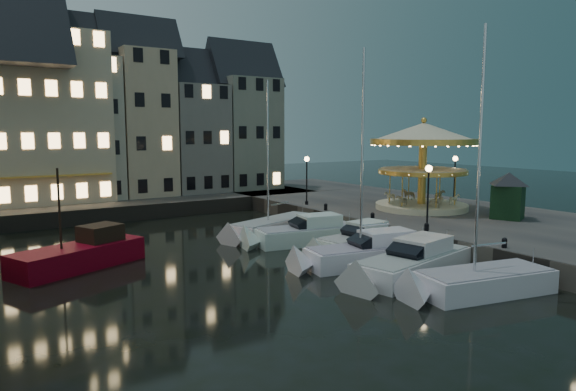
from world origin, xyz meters
TOP-DOWN VIEW (x-y plane):
  - ground at (0.00, 0.00)m, footprint 160.00×160.00m
  - quay_east at (14.00, 6.00)m, footprint 16.00×56.00m
  - quay_north at (-8.00, 28.00)m, footprint 44.00×12.00m
  - quaywall_e at (6.00, 6.00)m, footprint 0.15×44.00m
  - quaywall_n at (-6.00, 22.00)m, footprint 48.00×0.15m
  - streetlamp_b at (7.20, 1.00)m, footprint 0.44×0.44m
  - streetlamp_c at (7.20, 14.50)m, footprint 0.44×0.44m
  - streetlamp_d at (18.50, 8.00)m, footprint 0.44×0.44m
  - bollard_a at (6.60, -5.00)m, footprint 0.30×0.30m
  - bollard_b at (6.60, 0.50)m, footprint 0.30×0.30m
  - bollard_c at (6.60, 5.50)m, footprint 0.30×0.30m
  - bollard_d at (6.60, 11.00)m, footprint 0.30×0.30m
  - townhouse_nb at (-14.05, 30.00)m, footprint 6.16×8.00m
  - townhouse_nc at (-8.00, 30.00)m, footprint 6.82×8.00m
  - townhouse_nd at (-2.25, 30.00)m, footprint 5.50×8.00m
  - townhouse_ne at (3.20, 30.00)m, footprint 6.16×8.00m
  - townhouse_nf at (9.25, 30.00)m, footprint 6.82×8.00m
  - hotel_corner at (-14.00, 30.00)m, footprint 17.60×9.00m
  - motorboat_a at (1.74, -6.81)m, footprint 7.71×3.91m
  - motorboat_b at (1.43, -2.98)m, footprint 9.04×4.29m
  - motorboat_c at (1.07, -0.01)m, footprint 8.90×3.70m
  - motorboat_d at (2.35, 2.47)m, footprint 6.90×2.91m
  - motorboat_e at (1.31, 6.64)m, footprint 8.27×3.71m
  - motorboat_f at (0.95, 10.34)m, footprint 8.83×4.97m
  - red_fishing_boat at (-12.60, 8.45)m, footprint 7.67×5.21m
  - carousel at (13.58, 7.27)m, footprint 8.48×8.48m
  - ticket_kiosk at (15.24, 0.60)m, footprint 3.27×3.27m

SIDE VIEW (x-z plane):
  - ground at x=0.00m, z-range 0.00..0.00m
  - motorboat_f at x=0.95m, z-range -5.41..6.47m
  - motorboat_a at x=1.74m, z-range -5.84..6.92m
  - motorboat_d at x=2.35m, z-range -0.44..1.71m
  - motorboat_e at x=1.31m, z-range -0.43..1.72m
  - motorboat_b at x=1.43m, z-range -0.43..1.72m
  - quay_east at x=14.00m, z-range 0.00..1.30m
  - quay_north at x=-8.00m, z-range 0.00..1.30m
  - quaywall_e at x=6.00m, z-range 0.00..1.30m
  - quaywall_n at x=-6.00m, z-range 0.00..1.30m
  - motorboat_c at x=1.07m, z-range -5.21..6.56m
  - red_fishing_boat at x=-12.60m, z-range -2.25..3.63m
  - bollard_a at x=6.60m, z-range 1.32..1.89m
  - bollard_b at x=6.60m, z-range 1.32..1.89m
  - bollard_c at x=6.60m, z-range 1.32..1.89m
  - bollard_d at x=6.60m, z-range 1.32..1.89m
  - ticket_kiosk at x=15.24m, z-range 1.66..5.49m
  - streetlamp_b at x=7.20m, z-range 1.93..6.10m
  - streetlamp_c at x=7.20m, z-range 1.93..6.10m
  - streetlamp_d at x=18.50m, z-range 1.93..6.10m
  - carousel at x=13.58m, z-range 2.48..9.90m
  - townhouse_ne at x=3.20m, z-range 1.38..14.18m
  - townhouse_nb at x=-14.05m, z-range 1.38..15.18m
  - townhouse_nf at x=9.25m, z-range 1.38..15.18m
  - townhouse_nc at x=-8.00m, z-range 1.38..16.18m
  - townhouse_nd at x=-2.25m, z-range 1.38..17.18m
  - hotel_corner at x=-14.00m, z-range 1.38..18.18m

